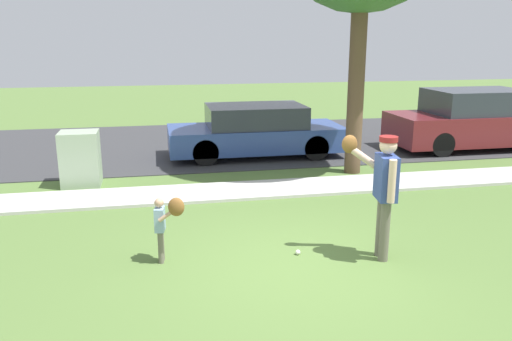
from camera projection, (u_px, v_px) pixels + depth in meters
ground_plane at (251, 193)px, 10.42m from camera, size 48.00×48.00×0.00m
sidewalk_strip at (250, 190)px, 10.51m from camera, size 36.00×1.20×0.06m
road_surface at (219, 143)px, 15.26m from camera, size 36.00×6.80×0.02m
person_adult at (383, 184)px, 7.12m from camera, size 0.69×0.73×1.77m
person_child at (165, 219)px, 7.06m from camera, size 0.42×0.43×0.98m
baseball at (298, 252)px, 7.48m from camera, size 0.07×0.07×0.07m
utility_cabinet at (80, 159)px, 10.84m from camera, size 0.79×0.69×1.15m
parked_wagon_blue at (256, 131)px, 13.43m from camera, size 4.50×1.80×1.33m
parked_suv_maroon at (475, 120)px, 14.35m from camera, size 4.70×1.90×1.63m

